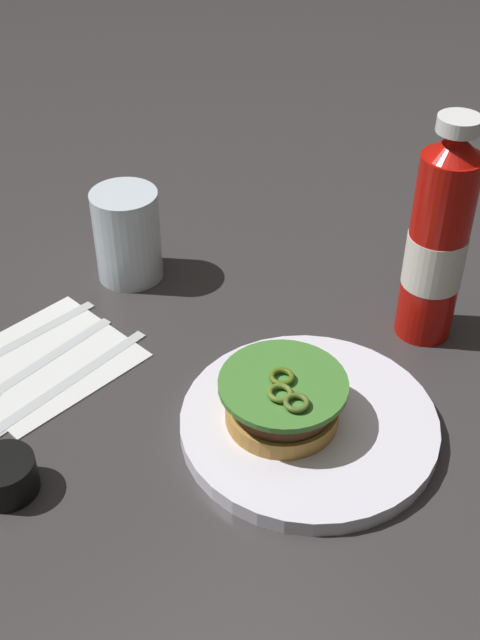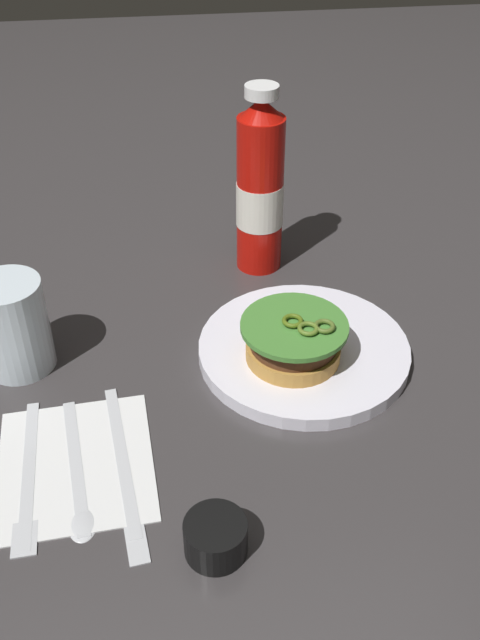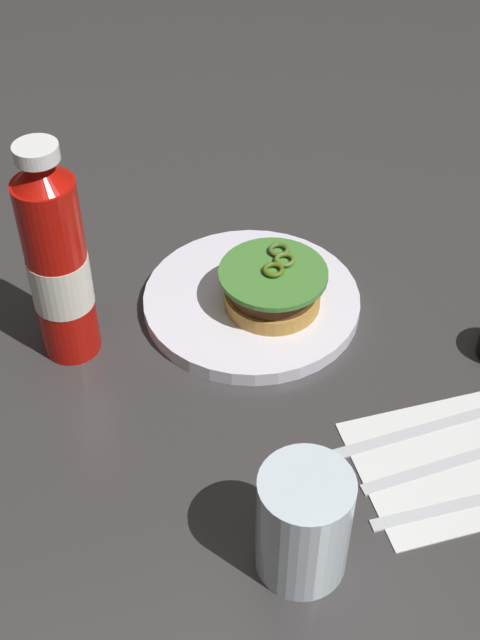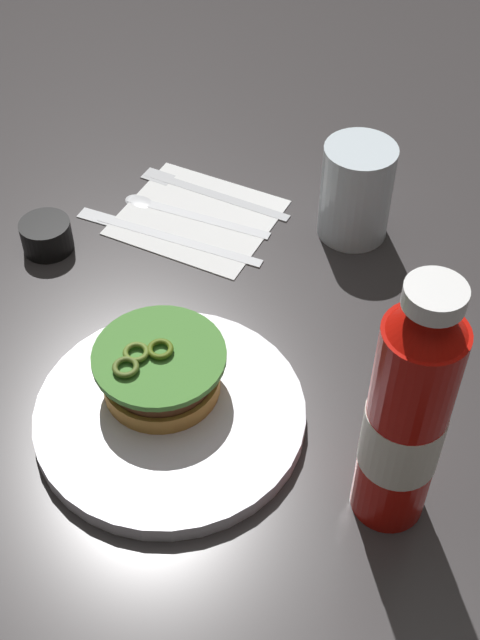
{
  "view_description": "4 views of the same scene",
  "coord_description": "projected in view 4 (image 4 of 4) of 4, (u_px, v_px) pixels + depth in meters",
  "views": [
    {
      "loc": [
        0.43,
        0.46,
        0.54
      ],
      "look_at": [
        0.01,
        0.01,
        0.06
      ],
      "focal_mm": 44.52,
      "sensor_mm": 36.0,
      "label": 1
    },
    {
      "loc": [
        0.63,
        -0.04,
        0.52
      ],
      "look_at": [
        0.02,
        0.05,
        0.05
      ],
      "focal_mm": 39.47,
      "sensor_mm": 36.0,
      "label": 2
    },
    {
      "loc": [
        -0.13,
        -0.55,
        0.63
      ],
      "look_at": [
        0.0,
        0.04,
        0.06
      ],
      "focal_mm": 47.06,
      "sensor_mm": 36.0,
      "label": 3
    },
    {
      "loc": [
        -0.25,
        0.48,
        0.6
      ],
      "look_at": [
        0.01,
        0.03,
        0.06
      ],
      "focal_mm": 46.89,
      "sensor_mm": 36.0,
      "label": 4
    }
  ],
  "objects": [
    {
      "name": "ketchup_bottle",
      "position": [
        406.0,
        419.0,
        0.61
      ],
      "size": [
        0.06,
        0.06,
        0.25
      ],
      "color": "#BB1009",
      "rests_on": "ground_plane"
    },
    {
      "name": "ground_plane",
      "position": [
        266.0,
        345.0,
        0.81
      ],
      "size": [
        3.0,
        3.0,
        0.0
      ],
      "primitive_type": "plane",
      "color": "#373334"
    },
    {
      "name": "dinner_plate",
      "position": [
        170.0,
        415.0,
        0.74
      ],
      "size": [
        0.24,
        0.24,
        0.02
      ],
      "primitive_type": "cylinder",
      "color": "white",
      "rests_on": "ground_plane"
    },
    {
      "name": "burger_sandwich",
      "position": [
        160.0,
        371.0,
        0.73
      ],
      "size": [
        0.12,
        0.12,
        0.05
      ],
      "color": "#BC853A",
      "rests_on": "dinner_plate"
    },
    {
      "name": "napkin",
      "position": [
        198.0,
        217.0,
        0.94
      ],
      "size": [
        0.17,
        0.16,
        0.0
      ],
      "primitive_type": "cube",
      "rotation": [
        0.0,
        0.0,
        0.06
      ],
      "color": "silver",
      "rests_on": "ground_plane"
    },
    {
      "name": "water_glass",
      "position": [
        355.0,
        191.0,
        0.89
      ],
      "size": [
        0.08,
        0.08,
        0.11
      ],
      "primitive_type": "cylinder",
      "color": "silver",
      "rests_on": "ground_plane"
    },
    {
      "name": "fork_utensil",
      "position": [
        201.0,
        188.0,
        0.97
      ],
      "size": [
        0.19,
        0.03,
        0.0
      ],
      "color": "silver",
      "rests_on": "napkin"
    },
    {
      "name": "spoon_utensil",
      "position": [
        175.0,
        209.0,
        0.94
      ],
      "size": [
        0.18,
        0.04,
        0.0
      ],
      "color": "silver",
      "rests_on": "napkin"
    },
    {
      "name": "condiment_cup",
      "position": [
        47.0,
        236.0,
        0.89
      ],
      "size": [
        0.05,
        0.05,
        0.03
      ],
      "primitive_type": "cylinder",
      "color": "black",
      "rests_on": "ground_plane"
    },
    {
      "name": "butter_knife",
      "position": [
        156.0,
        231.0,
        0.92
      ],
      "size": [
        0.22,
        0.04,
        0.0
      ],
      "color": "silver",
      "rests_on": "napkin"
    }
  ]
}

